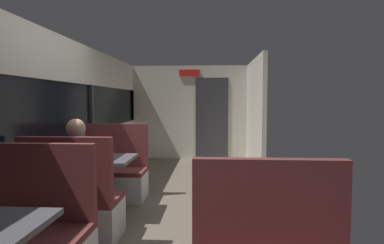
{
  "coord_description": "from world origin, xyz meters",
  "views": [
    {
      "loc": [
        0.53,
        -3.79,
        1.46
      ],
      "look_at": [
        0.19,
        1.92,
        1.07
      ],
      "focal_mm": 30.18,
      "sensor_mm": 36.0,
      "label": 1
    }
  ],
  "objects_px": {
    "bench_mid_window_facing_end": "(73,209)",
    "bench_mid_window_facing_entry": "(114,177)",
    "seated_passenger": "(76,187)",
    "bench_near_window_facing_entry": "(30,243)",
    "dining_table_mid_window": "(97,165)"
  },
  "relations": [
    {
      "from": "bench_near_window_facing_entry",
      "to": "bench_mid_window_facing_end",
      "type": "height_order",
      "value": "same"
    },
    {
      "from": "bench_mid_window_facing_end",
      "to": "bench_mid_window_facing_entry",
      "type": "bearing_deg",
      "value": 90.0
    },
    {
      "from": "dining_table_mid_window",
      "to": "bench_mid_window_facing_entry",
      "type": "xyz_separation_m",
      "value": [
        0.0,
        0.7,
        -0.31
      ]
    },
    {
      "from": "dining_table_mid_window",
      "to": "bench_mid_window_facing_entry",
      "type": "relative_size",
      "value": 0.82
    },
    {
      "from": "dining_table_mid_window",
      "to": "seated_passenger",
      "type": "distance_m",
      "value": 0.64
    },
    {
      "from": "dining_table_mid_window",
      "to": "seated_passenger",
      "type": "height_order",
      "value": "seated_passenger"
    },
    {
      "from": "bench_near_window_facing_entry",
      "to": "bench_mid_window_facing_end",
      "type": "relative_size",
      "value": 1.0
    },
    {
      "from": "bench_near_window_facing_entry",
      "to": "bench_mid_window_facing_entry",
      "type": "distance_m",
      "value": 2.21
    },
    {
      "from": "bench_mid_window_facing_end",
      "to": "seated_passenger",
      "type": "relative_size",
      "value": 0.87
    },
    {
      "from": "bench_mid_window_facing_end",
      "to": "bench_mid_window_facing_entry",
      "type": "distance_m",
      "value": 1.4
    },
    {
      "from": "bench_mid_window_facing_end",
      "to": "bench_mid_window_facing_entry",
      "type": "relative_size",
      "value": 1.0
    },
    {
      "from": "bench_mid_window_facing_end",
      "to": "seated_passenger",
      "type": "xyz_separation_m",
      "value": [
        0.0,
        0.07,
        0.21
      ]
    },
    {
      "from": "bench_near_window_facing_entry",
      "to": "dining_table_mid_window",
      "type": "bearing_deg",
      "value": 90.0
    },
    {
      "from": "bench_mid_window_facing_end",
      "to": "bench_mid_window_facing_entry",
      "type": "height_order",
      "value": "same"
    },
    {
      "from": "dining_table_mid_window",
      "to": "bench_mid_window_facing_end",
      "type": "bearing_deg",
      "value": -90.0
    }
  ]
}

